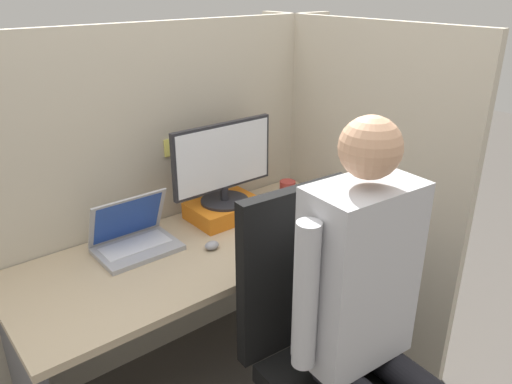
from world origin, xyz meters
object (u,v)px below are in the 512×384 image
at_px(paper_box, 225,209).
at_px(monitor, 223,163).
at_px(stapler, 322,197).
at_px(person, 370,308).
at_px(coffee_mug, 287,191).
at_px(carrot_toy, 283,241).
at_px(laptop, 134,239).
at_px(office_chair, 324,345).

relative_size(paper_box, monitor, 0.63).
relative_size(stapler, person, 0.12).
relative_size(person, coffee_mug, 13.59).
bearing_deg(person, stapler, 51.97).
xyz_separation_m(stapler, coffee_mug, (-0.12, 0.12, 0.02)).
bearing_deg(carrot_toy, monitor, 94.58).
height_order(laptop, stapler, laptop).
distance_m(paper_box, stapler, 0.50).
bearing_deg(carrot_toy, office_chair, -113.77).
distance_m(paper_box, carrot_toy, 0.37).
relative_size(office_chair, person, 0.79).
relative_size(paper_box, laptop, 1.01).
bearing_deg(office_chair, carrot_toy, 66.23).
distance_m(monitor, carrot_toy, 0.44).
bearing_deg(office_chair, person, -85.59).
distance_m(stapler, person, 0.99).
relative_size(paper_box, person, 0.23).
height_order(laptop, carrot_toy, laptop).
height_order(carrot_toy, coffee_mug, coffee_mug).
distance_m(office_chair, coffee_mug, 0.92).
height_order(paper_box, monitor, monitor).
bearing_deg(coffee_mug, monitor, 172.59).
bearing_deg(laptop, monitor, 1.65).
distance_m(office_chair, person, 0.29).
bearing_deg(coffee_mug, stapler, -46.17).
bearing_deg(person, paper_box, 81.39).
bearing_deg(stapler, monitor, 160.09).
bearing_deg(coffee_mug, person, -118.52).
height_order(paper_box, person, person).
xyz_separation_m(laptop, office_chair, (0.30, -0.77, -0.18)).
relative_size(laptop, coffee_mug, 3.12).
relative_size(laptop, carrot_toy, 1.94).
height_order(paper_box, carrot_toy, paper_box).
relative_size(paper_box, carrot_toy, 1.96).
bearing_deg(stapler, coffee_mug, 133.83).
distance_m(carrot_toy, coffee_mug, 0.45).
bearing_deg(person, monitor, 81.41).
bearing_deg(person, coffee_mug, 61.48).
bearing_deg(paper_box, coffee_mug, -6.97).
xyz_separation_m(laptop, person, (0.31, -0.94, 0.05)).
height_order(paper_box, laptop, laptop).
height_order(laptop, coffee_mug, laptop).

